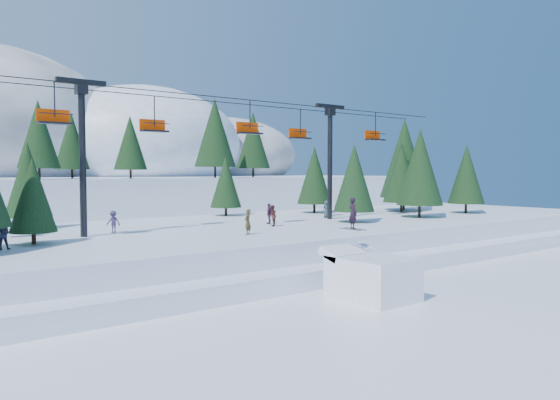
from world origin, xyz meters
TOP-DOWN VIEW (x-y plane):
  - ground at (0.00, 0.00)m, footprint 160.00×160.00m
  - mid_shelf at (0.00, 18.00)m, footprint 70.00×22.00m
  - berm at (0.00, 8.00)m, footprint 70.00×6.00m
  - jump_kicker at (0.85, 1.71)m, footprint 3.34×4.55m
  - chairlift at (1.42, 18.05)m, footprint 46.00×3.21m
  - conifer_stand at (4.31, 18.57)m, footprint 62.75×16.62m
  - distant_skiers at (-0.48, 16.75)m, footprint 29.01×7.61m
  - banner_near at (5.65, 4.43)m, footprint 2.77×0.75m
  - banner_far at (9.17, 5.28)m, footprint 2.82×0.55m

SIDE VIEW (x-z plane):
  - ground at x=0.00m, z-range 0.00..0.00m
  - banner_near at x=5.65m, z-range 0.09..0.99m
  - banner_far at x=9.17m, z-range 0.09..0.99m
  - berm at x=0.00m, z-range 0.00..1.10m
  - jump_kicker at x=0.85m, z-range -1.44..3.93m
  - mid_shelf at x=0.00m, z-range 0.00..2.50m
  - distant_skiers at x=-0.48m, z-range 2.45..4.20m
  - conifer_stand at x=4.31m, z-range 2.04..12.23m
  - chairlift at x=1.42m, z-range 4.18..14.46m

